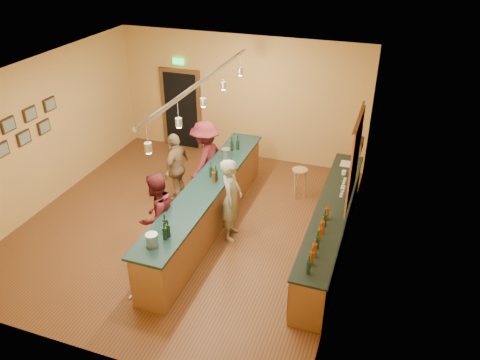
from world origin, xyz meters
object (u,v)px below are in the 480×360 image
(bartender, at_px, (231,200))
(customer_a, at_px, (157,216))
(customer_b, at_px, (176,168))
(bar_stool, at_px, (300,175))
(customer_c, at_px, (206,160))
(back_counter, at_px, (331,227))
(tasting_bar, at_px, (207,203))

(bartender, distance_m, customer_a, 1.46)
(customer_b, bearing_deg, bar_stool, 113.94)
(customer_b, distance_m, customer_c, 0.67)
(back_counter, xyz_separation_m, bar_stool, (-0.99, 1.66, 0.09))
(customer_a, bearing_deg, customer_b, -149.61)
(back_counter, bearing_deg, customer_c, 160.65)
(tasting_bar, bearing_deg, bartender, -8.78)
(back_counter, relative_size, bartender, 2.64)
(customer_a, distance_m, bar_stool, 3.54)
(bartender, bearing_deg, customer_a, 120.97)
(bartender, relative_size, customer_a, 1.02)
(customer_c, distance_m, bar_stool, 2.14)
(customer_a, bearing_deg, customer_c, -165.46)
(tasting_bar, bearing_deg, customer_a, -117.61)
(back_counter, xyz_separation_m, customer_a, (-3.02, -1.23, 0.36))
(back_counter, distance_m, tasting_bar, 2.48)
(bartender, relative_size, customer_c, 0.95)
(back_counter, bearing_deg, customer_b, 169.39)
(bartender, xyz_separation_m, customer_a, (-1.10, -0.96, -0.01))
(customer_b, height_order, bar_stool, customer_b)
(customer_b, distance_m, bar_stool, 2.76)
(tasting_bar, xyz_separation_m, customer_c, (-0.55, 1.24, 0.30))
(customer_b, bearing_deg, customer_a, 18.63)
(back_counter, height_order, tasting_bar, tasting_bar)
(back_counter, height_order, customer_a, customer_a)
(tasting_bar, distance_m, customer_b, 1.39)
(back_counter, distance_m, customer_b, 3.63)
(tasting_bar, bearing_deg, customer_b, 142.05)
(tasting_bar, xyz_separation_m, customer_a, (-0.55, -1.05, 0.24))
(tasting_bar, relative_size, customer_c, 2.81)
(back_counter, relative_size, customer_a, 2.69)
(customer_c, bearing_deg, customer_a, 5.30)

